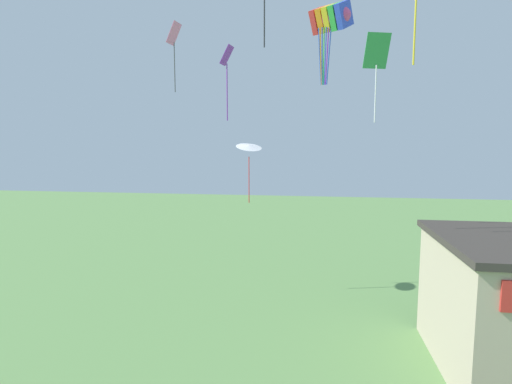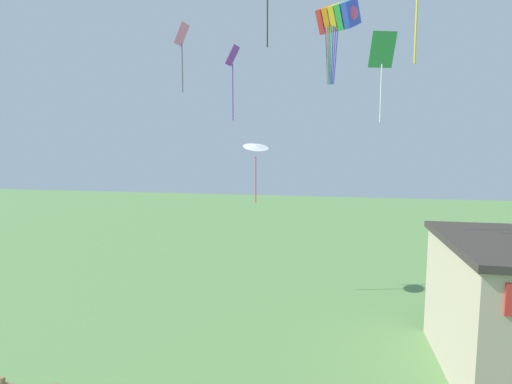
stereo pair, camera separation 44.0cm
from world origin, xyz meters
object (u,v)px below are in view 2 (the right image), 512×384
at_px(kite_green_diamond, 382,58).
at_px(kite_purple_streamer, 233,68).
at_px(kite_rainbow_parafoil, 338,17).
at_px(kite_white_delta, 256,147).
at_px(kite_pink_diamond, 182,43).

distance_m(kite_green_diamond, kite_purple_streamer, 6.45).
bearing_deg(kite_rainbow_parafoil, kite_green_diamond, -66.27).
height_order(kite_rainbow_parafoil, kite_purple_streamer, kite_rainbow_parafoil).
bearing_deg(kite_purple_streamer, kite_white_delta, 81.50).
xyz_separation_m(kite_green_diamond, kite_pink_diamond, (-9.74, 4.24, 2.06)).
height_order(kite_rainbow_parafoil, kite_green_diamond, kite_rainbow_parafoil).
distance_m(kite_purple_streamer, kite_pink_diamond, 4.84).
bearing_deg(kite_pink_diamond, kite_purple_streamer, -38.73).
xyz_separation_m(kite_green_diamond, kite_purple_streamer, (-6.28, 1.47, 0.11)).
height_order(kite_white_delta, kite_purple_streamer, kite_purple_streamer).
distance_m(kite_green_diamond, kite_pink_diamond, 10.82).
distance_m(kite_rainbow_parafoil, kite_pink_diamond, 8.10).
bearing_deg(kite_rainbow_parafoil, kite_purple_streamer, -153.03).
bearing_deg(kite_white_delta, kite_rainbow_parafoil, -10.08).
relative_size(kite_white_delta, kite_green_diamond, 0.98).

